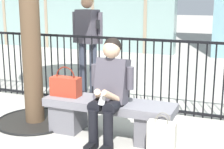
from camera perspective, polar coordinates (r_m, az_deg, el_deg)
name	(u,v)px	position (r m, az deg, el deg)	size (l,w,h in m)	color
ground_plane	(109,136)	(4.19, -0.52, -10.35)	(60.00, 60.00, 0.00)	#B2ADA3
stone_bench	(109,115)	(4.09, -0.53, -6.85)	(1.60, 0.44, 0.45)	slate
seated_person_with_phone	(109,88)	(3.84, -0.47, -2.23)	(0.52, 0.66, 1.21)	black
handbag_on_bench	(66,86)	(4.23, -7.86, -1.91)	(0.37, 0.16, 0.37)	#B23823
shopping_bag	(162,139)	(3.62, 8.40, -10.80)	(0.29, 0.12, 0.49)	beige
bystander_at_railing	(88,37)	(5.73, -4.16, 6.34)	(0.55, 0.33, 1.71)	#383D4C
plaza_railing	(137,74)	(4.99, 4.27, 0.08)	(8.36, 0.04, 1.08)	black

